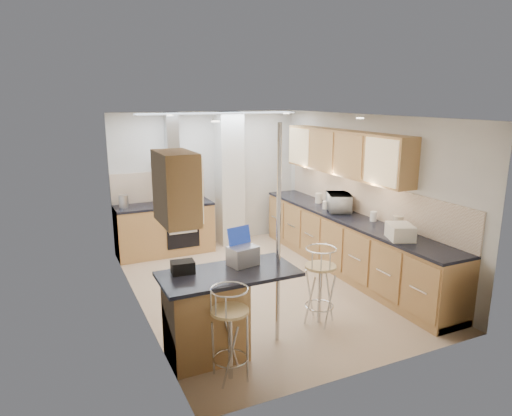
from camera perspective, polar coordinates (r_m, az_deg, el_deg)
name	(u,v)px	position (r m, az deg, el deg)	size (l,w,h in m)	color
ground	(264,286)	(6.92, 0.95, -9.77)	(4.80, 4.80, 0.00)	#D1AF8B
room_shell	(272,179)	(6.93, 2.06, 3.61)	(3.64, 4.84, 2.51)	silver
right_counter	(347,244)	(7.49, 11.36, -4.41)	(0.63, 4.40, 0.92)	tan
back_counter	(165,229)	(8.34, -11.33, -2.56)	(1.70, 0.63, 0.92)	tan
peninsula	(229,312)	(5.10, -3.37, -12.87)	(1.47, 0.72, 0.94)	tan
microwave	(339,202)	(7.64, 10.33, 0.70)	(0.53, 0.36, 0.29)	white
laptop	(243,256)	(5.08, -1.65, -5.97)	(0.31, 0.23, 0.21)	#9FA0A7
bag	(183,267)	(4.92, -9.14, -7.31)	(0.24, 0.17, 0.13)	black
bar_stool_near	(230,334)	(4.66, -3.27, -15.41)	(0.40, 0.40, 0.98)	tan
bar_stool_end	(320,285)	(5.75, 7.99, -9.56)	(0.40, 0.40, 0.99)	tan
jar_a	(319,198)	(8.18, 7.83, 1.24)	(0.12, 0.12, 0.18)	white
jar_b	(326,205)	(7.76, 8.72, 0.36)	(0.11, 0.11, 0.13)	white
jar_c	(398,224)	(6.69, 17.34, -1.89)	(0.14, 0.14, 0.22)	beige
jar_d	(373,216)	(7.14, 14.45, -1.01)	(0.10, 0.10, 0.15)	white
bread_bin	(400,232)	(6.33, 17.59, -2.86)	(0.30, 0.38, 0.20)	white
kettle	(124,201)	(8.08, -16.23, 0.80)	(0.16, 0.16, 0.22)	#B6B9BB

